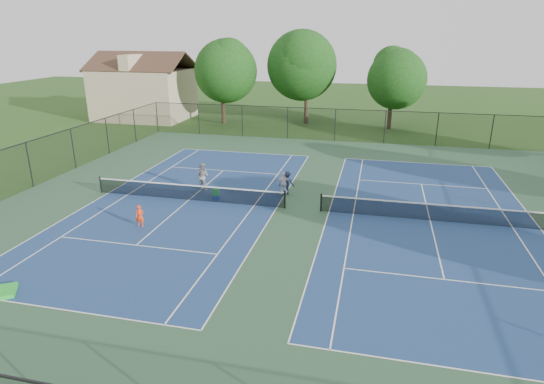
% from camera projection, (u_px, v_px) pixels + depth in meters
% --- Properties ---
extents(ground, '(140.00, 140.00, 0.00)m').
position_uv_depth(ground, '(303.00, 210.00, 26.10)').
color(ground, '#234716').
rests_on(ground, ground).
extents(court_pad, '(36.00, 36.00, 0.01)m').
position_uv_depth(court_pad, '(303.00, 210.00, 26.10)').
color(court_pad, '#2E5334').
rests_on(court_pad, ground).
extents(tennis_court_left, '(12.00, 23.83, 1.07)m').
position_uv_depth(tennis_court_left, '(189.00, 199.00, 27.58)').
color(tennis_court_left, navy).
rests_on(tennis_court_left, ground).
extents(tennis_court_right, '(12.00, 23.83, 1.07)m').
position_uv_depth(tennis_court_right, '(430.00, 219.00, 24.57)').
color(tennis_court_right, navy).
rests_on(tennis_court_right, ground).
extents(perimeter_fence, '(36.08, 36.08, 3.02)m').
position_uv_depth(perimeter_fence, '(303.00, 183.00, 25.57)').
color(perimeter_fence, black).
rests_on(perimeter_fence, ground).
extents(tree_back_a, '(6.80, 6.80, 9.15)m').
position_uv_depth(tree_back_a, '(222.00, 68.00, 48.94)').
color(tree_back_a, '#2D2116').
rests_on(tree_back_a, ground).
extents(tree_back_b, '(7.60, 7.60, 10.03)m').
position_uv_depth(tree_back_b, '(307.00, 62.00, 48.65)').
color(tree_back_b, '#2D2116').
rests_on(tree_back_b, ground).
extents(tree_back_c, '(6.00, 6.00, 8.40)m').
position_uv_depth(tree_back_c, '(393.00, 76.00, 46.17)').
color(tree_back_c, '#2D2116').
rests_on(tree_back_c, ground).
extents(clapboard_house, '(10.80, 8.10, 7.65)m').
position_uv_depth(clapboard_house, '(144.00, 92.00, 52.99)').
color(clapboard_house, tan).
rests_on(clapboard_house, ground).
extents(child_player, '(0.50, 0.41, 1.19)m').
position_uv_depth(child_player, '(140.00, 216.00, 23.64)').
color(child_player, '#FE3D10').
rests_on(child_player, ground).
extents(instructor, '(1.01, 0.88, 1.78)m').
position_uv_depth(instructor, '(203.00, 176.00, 29.22)').
color(instructor, gray).
rests_on(instructor, ground).
extents(bystander_a, '(0.93, 0.52, 1.50)m').
position_uv_depth(bystander_a, '(284.00, 183.00, 28.27)').
color(bystander_a, white).
rests_on(bystander_a, ground).
extents(bystander_b, '(1.02, 0.65, 1.50)m').
position_uv_depth(bystander_b, '(287.00, 183.00, 28.40)').
color(bystander_b, '#1B1F3B').
rests_on(bystander_b, ground).
extents(ball_crate, '(0.48, 0.41, 0.28)m').
position_uv_depth(ball_crate, '(216.00, 197.00, 27.68)').
color(ball_crate, '#163797').
rests_on(ball_crate, ground).
extents(ball_hopper, '(0.39, 0.34, 0.38)m').
position_uv_depth(ball_hopper, '(216.00, 192.00, 27.57)').
color(ball_hopper, green).
rests_on(ball_hopper, ball_crate).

